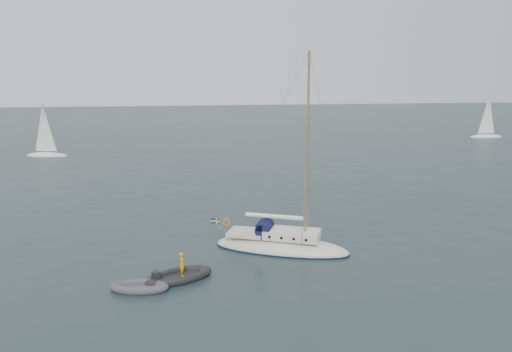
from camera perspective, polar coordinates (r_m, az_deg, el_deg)
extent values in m
plane|color=black|center=(29.28, -1.37, -9.77)|extent=(300.00, 300.00, 0.00)
ellipsoid|color=beige|center=(31.09, 2.92, -8.22)|extent=(8.33, 2.59, 1.39)
cube|color=silver|center=(30.92, 4.12, -6.48)|extent=(3.33, 1.76, 0.51)
cube|color=beige|center=(30.45, -1.18, -7.03)|extent=(2.22, 1.76, 0.23)
cylinder|color=#101338|center=(30.50, 0.98, -6.20)|extent=(0.89, 1.53, 0.89)
cube|color=#101338|center=(30.41, 0.63, -5.89)|extent=(0.42, 1.53, 0.37)
cylinder|color=#885F3E|center=(29.92, 5.82, 3.31)|extent=(0.14, 0.14, 11.11)
cylinder|color=#885F3E|center=(29.85, 5.84, 4.37)|extent=(0.05, 2.04, 0.05)
cylinder|color=#885F3E|center=(30.40, 2.10, -4.82)|extent=(3.89, 0.09, 0.09)
cylinder|color=silver|center=(30.38, 2.10, -4.74)|extent=(3.62, 0.26, 0.26)
cylinder|color=gray|center=(30.16, -3.99, -6.45)|extent=(0.04, 2.04, 0.04)
torus|color=orange|center=(30.68, -4.18, -6.14)|extent=(0.50, 0.09, 0.50)
cylinder|color=#885F3E|center=(30.16, -4.61, -6.64)|extent=(0.03, 0.03, 0.83)
cube|color=navy|center=(30.05, -5.15, -6.16)|extent=(0.56, 0.02, 0.35)
cube|color=yellow|center=(30.05, -5.15, -6.16)|extent=(0.57, 0.03, 0.08)
cube|color=yellow|center=(30.06, -4.95, -6.15)|extent=(0.08, 0.03, 0.37)
cylinder|color=black|center=(31.50, 1.60, -6.11)|extent=(0.17, 0.06, 0.17)
cylinder|color=black|center=(29.84, 2.26, -7.13)|extent=(0.17, 0.06, 0.17)
cylinder|color=black|center=(31.65, 2.92, -6.04)|extent=(0.17, 0.06, 0.17)
cylinder|color=black|center=(30.00, 3.65, -7.05)|extent=(0.17, 0.06, 0.17)
cylinder|color=black|center=(31.81, 4.23, -5.96)|extent=(0.17, 0.06, 0.17)
cylinder|color=black|center=(30.17, 5.03, -6.96)|extent=(0.17, 0.06, 0.17)
cylinder|color=black|center=(31.98, 5.53, -5.89)|extent=(0.17, 0.06, 0.17)
cylinder|color=black|center=(30.35, 6.40, -6.87)|extent=(0.17, 0.06, 0.17)
cube|color=#45454A|center=(26.29, -13.21, -12.35)|extent=(1.82, 0.75, 0.11)
cube|color=black|center=(27.16, -8.80, -11.36)|extent=(2.35, 0.98, 0.12)
cube|color=black|center=(27.07, -11.57, -10.84)|extent=(0.34, 0.34, 0.59)
imported|color=#E39905|center=(26.90, -8.42, -9.99)|extent=(0.40, 0.53, 1.29)
ellipsoid|color=silver|center=(95.01, 24.79, 4.07)|extent=(5.93, 1.98, 0.99)
cylinder|color=gray|center=(94.66, 24.99, 6.41)|extent=(0.10, 0.10, 6.92)
cone|color=silver|center=(94.63, 24.96, 6.41)|extent=(3.16, 3.16, 6.43)
ellipsoid|color=silver|center=(71.89, -22.78, 2.15)|extent=(5.62, 1.87, 0.94)
cylinder|color=gray|center=(71.44, -23.01, 5.08)|extent=(0.09, 0.09, 6.56)
cone|color=silver|center=(71.45, -23.05, 5.08)|extent=(3.00, 3.00, 6.09)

